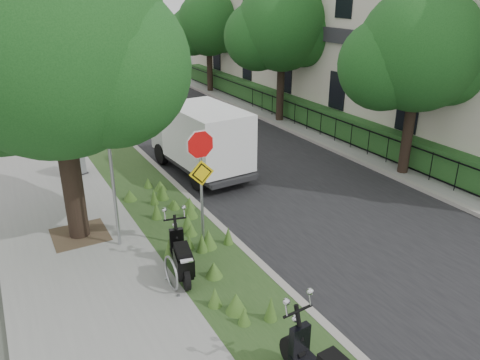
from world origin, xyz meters
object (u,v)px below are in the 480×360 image
object	(u,v)px
scooter_near	(182,262)
box_truck	(201,137)
utility_cabinet	(73,161)
sign_assembly	(201,167)

from	to	relation	value
scooter_near	box_truck	size ratio (longest dim) A/B	0.38
utility_cabinet	scooter_near	bearing A→B (deg)	-82.93
box_truck	utility_cabinet	distance (m)	4.51
scooter_near	box_truck	distance (m)	6.75
box_truck	utility_cabinet	bearing A→B (deg)	156.96
sign_assembly	scooter_near	world-z (taller)	sign_assembly
sign_assembly	utility_cabinet	size ratio (longest dim) A/B	3.08
sign_assembly	box_truck	bearing A→B (deg)	66.16
scooter_near	utility_cabinet	bearing A→B (deg)	97.07
scooter_near	sign_assembly	bearing A→B (deg)	44.79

